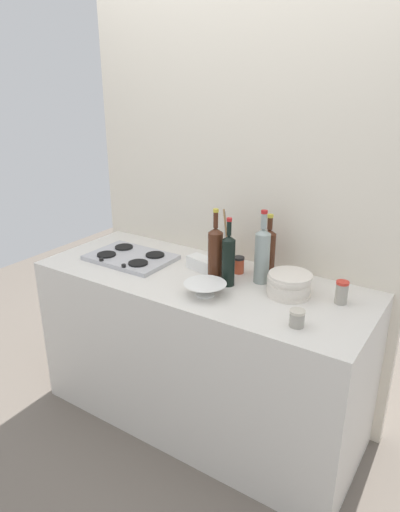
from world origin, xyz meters
TOP-DOWN VIEW (x-y plane):
  - ground_plane at (0.00, 0.00)m, footprint 6.00×6.00m
  - counter_block at (0.00, 0.00)m, footprint 1.80×0.70m
  - backsplash_panel at (0.00, 0.38)m, footprint 1.90×0.06m
  - stovetop_hob at (-0.47, -0.01)m, footprint 0.48×0.33m
  - plate_stack at (0.47, 0.06)m, footprint 0.22×0.21m
  - wine_bottle_leftmost at (0.17, 0.00)m, footprint 0.07×0.07m
  - wine_bottle_mid_left at (0.29, 0.12)m, footprint 0.08×0.08m
  - wine_bottle_mid_right at (0.08, 0.01)m, footprint 0.08×0.08m
  - wine_bottle_rightmost at (0.27, 0.24)m, footprint 0.07×0.07m
  - mixing_bowl at (0.14, -0.16)m, footprint 0.21×0.21m
  - butter_dish at (-0.05, 0.09)m, footprint 0.18×0.12m
  - utensil_crock at (0.01, 0.24)m, footprint 0.09×0.09m
  - condiment_jar_front at (0.71, 0.11)m, footprint 0.06×0.06m
  - condiment_jar_rear at (0.14, 0.16)m, footprint 0.06×0.06m
  - condiment_jar_spare at (0.62, -0.20)m, footprint 0.07×0.07m

SIDE VIEW (x-z plane):
  - ground_plane at x=0.00m, z-range 0.00..0.00m
  - counter_block at x=0.00m, z-range 0.00..0.90m
  - stovetop_hob at x=-0.47m, z-range 0.89..0.93m
  - butter_dish at x=-0.05m, z-range 0.90..0.97m
  - mixing_bowl at x=0.14m, z-range 0.90..0.97m
  - condiment_jar_spare at x=0.62m, z-range 0.90..0.97m
  - condiment_jar_rear at x=0.14m, z-range 0.90..0.99m
  - plate_stack at x=0.47m, z-range 0.90..1.01m
  - condiment_jar_front at x=0.71m, z-range 0.90..1.01m
  - utensil_crock at x=0.01m, z-range 0.80..1.12m
  - wine_bottle_rightmost at x=0.27m, z-range 0.87..1.20m
  - wine_bottle_leftmost at x=0.17m, z-range 0.86..1.22m
  - wine_bottle_mid_right at x=0.08m, z-range 0.86..1.24m
  - wine_bottle_mid_left at x=0.29m, z-range 0.86..1.24m
  - backsplash_panel at x=0.00m, z-range 0.00..2.35m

